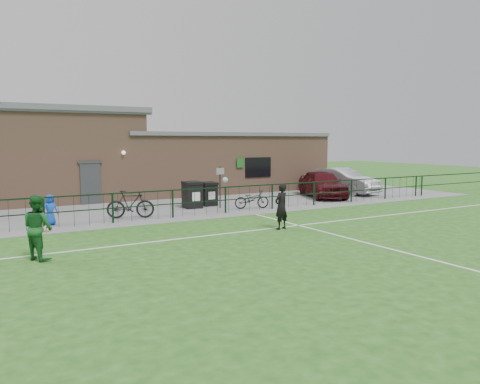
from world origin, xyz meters
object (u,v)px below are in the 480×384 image
bicycle_d (130,204)px  outfield_player (38,227)px  car_silver (341,181)px  sign_post (220,187)px  spectator_child (50,210)px  car_maroon (322,184)px  bicycle_e (252,199)px  wheelie_bin_left (192,196)px  wheelie_bin_right (208,195)px  ball_ground (46,229)px

bicycle_d → outfield_player: outfield_player is taller
car_silver → sign_post: bearing=-179.9°
spectator_child → car_maroon: bearing=-10.8°
bicycle_e → spectator_child: bearing=104.1°
wheelie_bin_left → wheelie_bin_right: (1.02, 0.36, -0.05)m
wheelie_bin_left → ball_ground: size_ratio=4.78×
sign_post → ball_ground: sign_post is taller
car_silver → bicycle_e: (-8.01, -2.64, -0.34)m
car_maroon → outfield_player: 17.20m
sign_post → car_maroon: (7.01, 0.88, -0.23)m
car_silver → bicycle_d: car_silver is taller
sign_post → bicycle_e: sign_post is taller
wheelie_bin_right → outfield_player: bearing=-140.0°
car_maroon → bicycle_e: size_ratio=2.70×
wheelie_bin_right → car_silver: 9.37m
wheelie_bin_right → spectator_child: (-7.58, -1.83, 0.05)m
wheelie_bin_right → car_silver: size_ratio=0.23×
bicycle_e → bicycle_d: bearing=103.6°
car_silver → bicycle_e: car_silver is taller
wheelie_bin_right → spectator_child: size_ratio=0.92×
bicycle_d → ball_ground: bearing=131.7°
car_maroon → bicycle_d: car_maroon is taller
wheelie_bin_left → car_maroon: car_maroon is taller
outfield_player → ball_ground: size_ratio=7.24×
car_maroon → bicycle_d: bearing=-151.3°
sign_post → bicycle_d: (-4.57, -0.74, -0.42)m
wheelie_bin_left → bicycle_d: 3.75m
car_silver → bicycle_e: bearing=-172.5°
sign_post → outfield_player: size_ratio=1.13×
sign_post → bicycle_d: size_ratio=1.04×
outfield_player → sign_post: bearing=-84.3°
wheelie_bin_right → outfield_player: outfield_player is taller
car_silver → outfield_player: outfield_player is taller
wheelie_bin_left → ball_ground: (-6.90, -2.80, -0.48)m
car_silver → bicycle_d: bearing=179.5°
wheelie_bin_left → ball_ground: bearing=-154.4°
car_maroon → car_silver: car_silver is taller
wheelie_bin_left → ball_ground: 7.46m
wheelie_bin_right → bicycle_e: (1.33, -1.97, -0.10)m
sign_post → bicycle_e: size_ratio=1.20×
sign_post → ball_ground: size_ratio=8.16×
car_maroon → ball_ground: 15.33m
car_maroon → ball_ground: bearing=-148.2°
spectator_child → bicycle_e: bearing=-18.0°
wheelie_bin_left → outfield_player: 10.20m
wheelie_bin_left → spectator_child: bearing=-163.9°
car_silver → ball_ground: car_silver is taller
wheelie_bin_right → bicycle_e: wheelie_bin_right is taller
wheelie_bin_right → ball_ground: 8.54m
wheelie_bin_left → car_maroon: size_ratio=0.26×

